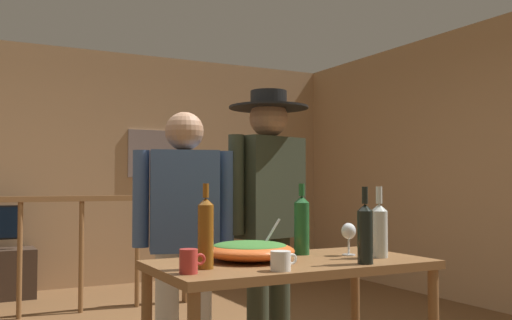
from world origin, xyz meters
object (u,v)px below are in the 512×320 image
object	(u,v)px
wine_bottle_amber	(206,232)
person_standing_right	(269,204)
stair_railing	(50,237)
wine_bottle_clear	(379,229)
mug_red	(189,261)
person_standing_left	(184,228)
wine_glass	(349,233)
serving_table	(291,280)
wine_bottle_dark	(365,232)
salad_bowl	(250,250)
mug_white	(281,261)
wine_bottle_green	(302,224)
framed_picture	(156,154)

from	to	relation	value
wine_bottle_amber	person_standing_right	xyz separation A→B (m)	(0.72, 0.76, 0.08)
stair_railing	wine_bottle_clear	xyz separation A→B (m)	(1.08, -3.15, 0.25)
mug_red	wine_bottle_amber	bearing A→B (deg)	39.59
stair_railing	person_standing_left	xyz separation A→B (m)	(0.38, -2.34, 0.23)
wine_glass	mug_red	bearing A→B (deg)	-168.98
serving_table	wine_bottle_dark	distance (m)	0.42
serving_table	person_standing_right	size ratio (longest dim) A/B	0.74
wine_bottle_dark	mug_red	size ratio (longest dim) A/B	3.14
stair_railing	person_standing_left	world-z (taller)	person_standing_left
wine_glass	wine_bottle_amber	distance (m)	0.81
stair_railing	wine_bottle_dark	bearing A→B (deg)	-74.99
salad_bowl	serving_table	bearing A→B (deg)	-24.79
mug_white	person_standing_right	size ratio (longest dim) A/B	0.07
person_standing_left	wine_bottle_amber	bearing A→B (deg)	91.84
wine_bottle_dark	wine_bottle_green	size ratio (longest dim) A/B	0.96
mug_white	person_standing_left	bearing A→B (deg)	94.00
wine_glass	wine_bottle_green	size ratio (longest dim) A/B	0.45
wine_glass	mug_white	xyz separation A→B (m)	(-0.55, -0.28, -0.07)
wine_bottle_amber	person_standing_left	bearing A→B (deg)	76.23
stair_railing	serving_table	world-z (taller)	stair_railing
framed_picture	person_standing_right	world-z (taller)	framed_picture
wine_glass	framed_picture	bearing A→B (deg)	85.01
serving_table	wine_bottle_green	bearing A→B (deg)	44.74
framed_picture	mug_white	size ratio (longest dim) A/B	5.72
salad_bowl	wine_bottle_amber	xyz separation A→B (m)	(-0.28, -0.14, 0.10)
wine_bottle_amber	person_standing_right	distance (m)	1.05
serving_table	wine_bottle_dark	xyz separation A→B (m)	(0.23, -0.25, 0.23)
serving_table	mug_white	size ratio (longest dim) A/B	10.60
serving_table	wine_bottle_clear	size ratio (longest dim) A/B	3.71
framed_picture	wine_bottle_amber	xyz separation A→B (m)	(-1.18, -4.39, -0.56)
wine_glass	person_standing_right	size ratio (longest dim) A/B	0.09
mug_red	wine_bottle_green	bearing A→B (deg)	23.41
mug_red	person_standing_left	bearing A→B (deg)	70.92
salad_bowl	mug_white	world-z (taller)	salad_bowl
wine_glass	mug_white	distance (m)	0.63
wine_bottle_amber	framed_picture	bearing A→B (deg)	74.93
framed_picture	wine_bottle_dark	size ratio (longest dim) A/B	2.00
stair_railing	wine_bottle_amber	distance (m)	3.12
serving_table	wine_bottle_clear	distance (m)	0.50
stair_railing	salad_bowl	xyz separation A→B (m)	(0.47, -2.96, 0.17)
salad_bowl	wine_bottle_amber	size ratio (longest dim) A/B	1.17
wine_glass	person_standing_right	bearing A→B (deg)	97.25
framed_picture	person_standing_left	bearing A→B (deg)	-105.35
wine_glass	mug_red	distance (m)	0.93
wine_glass	mug_red	xyz separation A→B (m)	(-0.91, -0.18, -0.06)
wine_bottle_clear	person_standing_left	distance (m)	1.07
framed_picture	wine_glass	world-z (taller)	framed_picture
salad_bowl	mug_red	world-z (taller)	salad_bowl
framed_picture	serving_table	bearing A→B (deg)	-99.56
stair_railing	wine_glass	world-z (taller)	stair_railing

